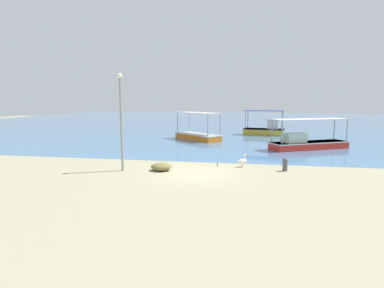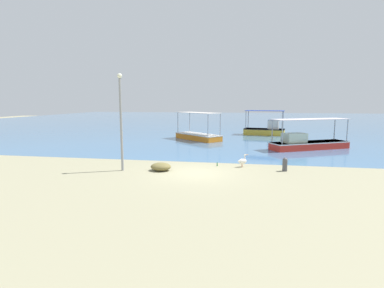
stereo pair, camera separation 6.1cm
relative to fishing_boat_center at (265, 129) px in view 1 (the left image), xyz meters
The scene contains 10 objects.
ground 21.25m from the fishing_boat_center, 103.84° to the right, with size 120.00×120.00×0.00m, color tan.
harbor_water 27.86m from the fishing_boat_center, 100.51° to the left, with size 110.00×90.00×0.00m, color teal.
fishing_boat_center is the anchor object (origin of this frame).
fishing_boat_far_right 9.43m from the fishing_boat_center, 140.80° to the right, with size 5.39×5.12×2.84m.
fishing_boat_outer 10.93m from the fishing_boat_center, 75.75° to the right, with size 6.93×4.77×2.53m.
pelican 18.77m from the fishing_boat_center, 97.88° to the right, with size 0.72×0.54×0.80m.
lamp_post 22.91m from the fishing_boat_center, 114.40° to the right, with size 0.28×0.28×5.52m.
mooring_bollard 19.27m from the fishing_boat_center, 90.51° to the right, with size 0.29×0.29×0.79m.
net_pile 21.63m from the fishing_boat_center, 109.51° to the right, with size 1.19×1.01×0.45m, color olive.
glass_bottle 19.06m from the fishing_boat_center, 102.48° to the right, with size 0.07×0.07×0.27m.
Camera 1 is at (2.53, -16.14, 3.96)m, focal length 28.00 mm.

